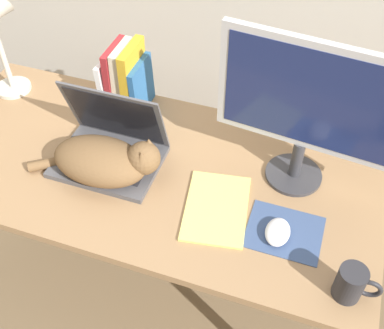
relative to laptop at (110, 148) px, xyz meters
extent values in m
cube|color=#93704C|center=(0.12, 0.00, -0.06)|extent=(1.48, 0.70, 0.03)
cylinder|color=#38383D|center=(-0.57, 0.30, -0.42)|extent=(0.04, 0.04, 0.68)
cylinder|color=#38383D|center=(0.81, 0.30, -0.42)|extent=(0.04, 0.04, 0.68)
cube|color=#4C4C51|center=(0.00, -0.03, -0.04)|extent=(0.33, 0.24, 0.02)
cube|color=#28282D|center=(0.00, -0.04, -0.03)|extent=(0.27, 0.13, 0.00)
cube|color=#4C4C51|center=(0.00, 0.06, 0.09)|extent=(0.33, 0.08, 0.23)
cube|color=black|center=(0.00, 0.06, 0.08)|extent=(0.30, 0.07, 0.21)
ellipsoid|color=brown|center=(0.00, -0.08, 0.01)|extent=(0.30, 0.19, 0.13)
sphere|color=brown|center=(0.14, -0.05, 0.04)|extent=(0.10, 0.10, 0.10)
cone|color=brown|center=(0.14, -0.02, 0.08)|extent=(0.04, 0.04, 0.03)
cone|color=brown|center=(0.15, -0.07, 0.08)|extent=(0.04, 0.04, 0.03)
cylinder|color=brown|center=(-0.17, -0.10, -0.03)|extent=(0.13, 0.11, 0.03)
cylinder|color=#333338|center=(0.57, 0.11, -0.04)|extent=(0.18, 0.18, 0.01)
cylinder|color=#333338|center=(0.57, 0.11, 0.03)|extent=(0.04, 0.04, 0.13)
cube|color=#B2B2B7|center=(0.57, 0.11, 0.26)|extent=(0.52, 0.08, 0.34)
cube|color=navy|center=(0.57, 0.10, 0.26)|extent=(0.48, 0.05, 0.30)
cube|color=#384C75|center=(0.59, -0.11, -0.05)|extent=(0.21, 0.17, 0.00)
ellipsoid|color=silver|center=(0.57, -0.13, -0.03)|extent=(0.07, 0.10, 0.03)
cube|color=white|center=(-0.12, 0.27, 0.05)|extent=(0.03, 0.16, 0.19)
cube|color=maroon|center=(-0.10, 0.27, 0.07)|extent=(0.03, 0.15, 0.24)
cube|color=beige|center=(-0.07, 0.27, 0.07)|extent=(0.04, 0.14, 0.24)
cube|color=gold|center=(-0.03, 0.27, 0.08)|extent=(0.03, 0.16, 0.25)
cube|color=#285B93|center=(0.00, 0.27, 0.05)|extent=(0.03, 0.16, 0.19)
cylinder|color=beige|center=(-0.51, 0.21, -0.04)|extent=(0.13, 0.13, 0.01)
cylinder|color=beige|center=(-0.51, 0.21, 0.13)|extent=(0.02, 0.02, 0.33)
cube|color=#E5DB6B|center=(0.38, -0.09, -0.04)|extent=(0.22, 0.29, 0.01)
cylinder|color=#28282D|center=(0.77, -0.25, 0.00)|extent=(0.07, 0.07, 0.10)
torus|color=#28282D|center=(0.82, -0.25, 0.00)|extent=(0.07, 0.01, 0.07)
camera|label=1|loc=(0.60, -0.95, 1.07)|focal=45.00mm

